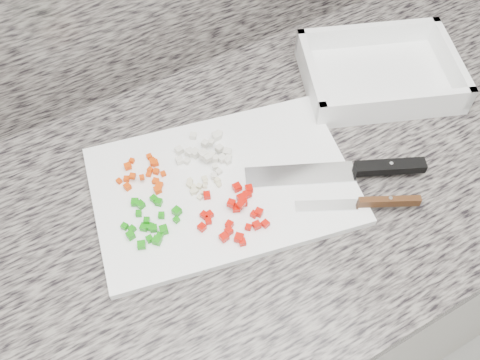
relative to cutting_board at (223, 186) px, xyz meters
name	(u,v)px	position (x,y,z in m)	size (l,w,h in m)	color
cabinet	(225,309)	(-0.02, -0.02, -0.48)	(3.92, 0.62, 0.86)	silver
countertop	(218,206)	(-0.02, -0.02, -0.03)	(3.96, 0.64, 0.04)	slate
cutting_board	(223,186)	(0.00, 0.00, 0.00)	(0.41, 0.27, 0.01)	white
carrot_pile	(145,173)	(-0.10, 0.08, 0.01)	(0.08, 0.08, 0.01)	#D13B04
onion_pile	(208,152)	(0.01, 0.06, 0.01)	(0.10, 0.10, 0.02)	silver
green_pepper_pile	(151,223)	(-0.13, -0.01, 0.01)	(0.09, 0.09, 0.02)	#12800B
red_pepper_pile	(236,213)	(-0.01, -0.06, 0.01)	(0.11, 0.11, 0.02)	#BE0B02
garlic_pile	(200,186)	(-0.03, 0.01, 0.01)	(0.05, 0.04, 0.01)	beige
chef_knife	(359,170)	(0.20, -0.09, 0.01)	(0.28, 0.15, 0.02)	silver
paring_knife	(373,202)	(0.18, -0.15, 0.01)	(0.18, 0.10, 0.02)	silver
tray	(379,75)	(0.36, 0.07, 0.01)	(0.33, 0.29, 0.06)	white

